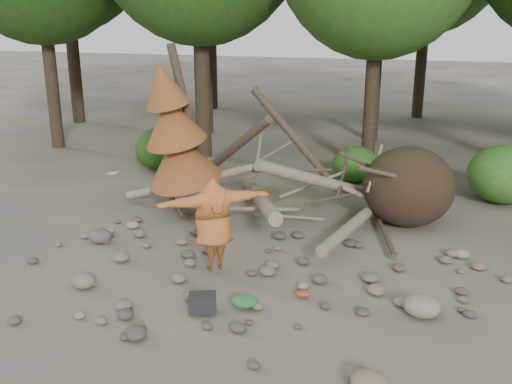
% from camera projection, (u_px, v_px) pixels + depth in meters
% --- Properties ---
extents(ground, '(120.00, 120.00, 0.00)m').
position_uv_depth(ground, '(250.00, 285.00, 10.96)').
color(ground, '#514C44').
rests_on(ground, ground).
extents(deadfall_pile, '(8.55, 5.24, 3.30)m').
position_uv_depth(deadfall_pile, '(384.00, 187.00, 13.92)').
color(deadfall_pile, '#332619').
rests_on(deadfall_pile, ground).
extents(dead_conifer, '(2.06, 2.16, 4.35)m').
position_uv_depth(dead_conifer, '(175.00, 134.00, 14.31)').
color(dead_conifer, '#4C3F30').
rests_on(dead_conifer, ground).
extents(bush_left, '(1.80, 1.80, 1.44)m').
position_uv_depth(bush_left, '(163.00, 149.00, 18.91)').
color(bush_left, '#234F15').
rests_on(bush_left, ground).
extents(bush_mid, '(1.40, 1.40, 1.12)m').
position_uv_depth(bush_mid, '(355.00, 164.00, 17.63)').
color(bush_mid, '#2E641D').
rests_on(bush_mid, ground).
extents(bush_right, '(2.00, 2.00, 1.60)m').
position_uv_depth(bush_right, '(505.00, 174.00, 15.58)').
color(bush_right, '#3A7624').
rests_on(bush_right, ground).
extents(frisbee_thrower, '(3.50, 1.96, 1.91)m').
position_uv_depth(frisbee_thrower, '(213.00, 224.00, 11.20)').
color(frisbee_thrower, '#AD5D27').
rests_on(frisbee_thrower, ground).
extents(backpack, '(0.55, 0.47, 0.31)m').
position_uv_depth(backpack, '(203.00, 306.00, 9.86)').
color(backpack, black).
rests_on(backpack, ground).
extents(cloth_green, '(0.49, 0.41, 0.18)m').
position_uv_depth(cloth_green, '(244.00, 303.00, 10.07)').
color(cloth_green, '#2A6930').
rests_on(cloth_green, ground).
extents(cloth_orange, '(0.26, 0.22, 0.10)m').
position_uv_depth(cloth_orange, '(303.00, 296.00, 10.44)').
color(cloth_orange, '#A2401B').
rests_on(cloth_orange, ground).
extents(boulder_front_left, '(0.48, 0.43, 0.29)m').
position_uv_depth(boulder_front_left, '(83.00, 281.00, 10.82)').
color(boulder_front_left, slate).
rests_on(boulder_front_left, ground).
extents(boulder_front_right, '(0.54, 0.48, 0.32)m').
position_uv_depth(boulder_front_right, '(370.00, 383.00, 7.78)').
color(boulder_front_right, '#7D674E').
rests_on(boulder_front_right, ground).
extents(boulder_mid_right, '(0.64, 0.57, 0.38)m').
position_uv_depth(boulder_mid_right, '(422.00, 306.00, 9.78)').
color(boulder_mid_right, gray).
rests_on(boulder_mid_right, ground).
extents(boulder_mid_left, '(0.55, 0.50, 0.33)m').
position_uv_depth(boulder_mid_left, '(100.00, 236.00, 12.96)').
color(boulder_mid_left, '#5A514C').
rests_on(boulder_mid_left, ground).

